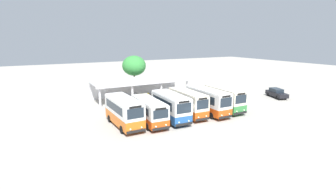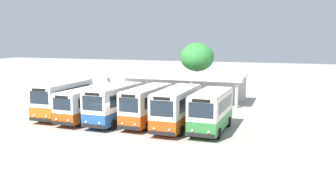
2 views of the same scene
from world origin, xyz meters
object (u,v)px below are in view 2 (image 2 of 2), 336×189
(city_bus_nearest_orange, at_px, (63,98))
(city_bus_fifth_blue, at_px, (177,107))
(waiting_chair_end_by_column, at_px, (169,96))
(waiting_chair_second_from_end, at_px, (173,97))
(waiting_chair_middle_seat, at_px, (178,97))
(city_bus_far_end_green, at_px, (211,110))
(city_bus_second_in_row, at_px, (87,103))
(city_bus_middle_cream, at_px, (114,103))
(waiting_chair_fourth_seat, at_px, (183,97))
(city_bus_fourth_amber, at_px, (147,104))

(city_bus_nearest_orange, distance_m, city_bus_fifth_blue, 11.91)
(waiting_chair_end_by_column, distance_m, waiting_chair_second_from_end, 0.62)
(waiting_chair_middle_seat, bearing_deg, waiting_chair_second_from_end, -175.15)
(city_bus_far_end_green, height_order, waiting_chair_second_from_end, city_bus_far_end_green)
(city_bus_second_in_row, distance_m, city_bus_far_end_green, 11.90)
(city_bus_second_in_row, height_order, waiting_chair_end_by_column, city_bus_second_in_row)
(city_bus_second_in_row, bearing_deg, city_bus_fifth_blue, -0.42)
(city_bus_middle_cream, distance_m, city_bus_fifth_blue, 5.95)
(city_bus_nearest_orange, distance_m, waiting_chair_middle_seat, 14.63)
(city_bus_nearest_orange, height_order, waiting_chair_end_by_column, city_bus_nearest_orange)
(waiting_chair_middle_seat, xyz_separation_m, waiting_chair_fourth_seat, (0.62, -0.12, 0.00))
(city_bus_far_end_green, bearing_deg, city_bus_second_in_row, 179.42)
(city_bus_fifth_blue, xyz_separation_m, city_bus_far_end_green, (2.97, -0.05, -0.04))
(city_bus_nearest_orange, xyz_separation_m, waiting_chair_fourth_seat, (8.62, 12.06, -1.37))
(city_bus_fourth_amber, bearing_deg, city_bus_fifth_blue, -10.48)
(city_bus_middle_cream, relative_size, city_bus_fourth_amber, 0.97)
(city_bus_nearest_orange, relative_size, city_bus_second_in_row, 1.00)
(city_bus_fifth_blue, distance_m, city_bus_far_end_green, 2.97)
(city_bus_nearest_orange, xyz_separation_m, waiting_chair_middle_seat, (7.99, 12.17, -1.37))
(city_bus_far_end_green, xyz_separation_m, waiting_chair_end_by_column, (-8.13, 12.84, -1.33))
(city_bus_second_in_row, relative_size, waiting_chair_end_by_column, 8.62)
(city_bus_fifth_blue, distance_m, waiting_chair_fourth_seat, 13.20)
(waiting_chair_second_from_end, bearing_deg, city_bus_second_in_row, -109.07)
(waiting_chair_end_by_column, relative_size, waiting_chair_second_from_end, 1.00)
(waiting_chair_fourth_seat, bearing_deg, city_bus_far_end_green, -63.90)
(city_bus_middle_cream, distance_m, waiting_chair_middle_seat, 13.13)
(waiting_chair_middle_seat, bearing_deg, city_bus_second_in_row, -111.46)
(city_bus_nearest_orange, height_order, city_bus_fourth_amber, city_bus_nearest_orange)
(city_bus_nearest_orange, xyz_separation_m, city_bus_fifth_blue, (11.90, -0.66, 0.00))
(waiting_chair_second_from_end, bearing_deg, waiting_chair_fourth_seat, -2.87)
(city_bus_second_in_row, height_order, city_bus_far_end_green, city_bus_far_end_green)
(city_bus_fourth_amber, relative_size, waiting_chair_middle_seat, 8.66)
(city_bus_fourth_amber, distance_m, city_bus_far_end_green, 5.98)
(waiting_chair_end_by_column, bearing_deg, waiting_chair_fourth_seat, -2.30)
(city_bus_far_end_green, bearing_deg, waiting_chair_fourth_seat, 116.10)
(city_bus_fourth_amber, bearing_deg, city_bus_nearest_orange, 179.33)
(city_bus_second_in_row, relative_size, waiting_chair_second_from_end, 8.62)
(city_bus_fourth_amber, relative_size, city_bus_far_end_green, 1.09)
(city_bus_second_in_row, distance_m, city_bus_fifth_blue, 8.93)
(city_bus_nearest_orange, bearing_deg, city_bus_far_end_green, -2.73)
(city_bus_middle_cream, height_order, waiting_chair_second_from_end, city_bus_middle_cream)
(waiting_chair_middle_seat, bearing_deg, city_bus_middle_cream, -99.00)
(city_bus_fifth_blue, height_order, waiting_chair_middle_seat, city_bus_fifth_blue)
(city_bus_fifth_blue, bearing_deg, waiting_chair_second_from_end, 109.52)
(city_bus_fifth_blue, height_order, waiting_chair_fourth_seat, city_bus_fifth_blue)
(city_bus_fourth_amber, bearing_deg, city_bus_second_in_row, -175.34)
(city_bus_second_in_row, xyz_separation_m, city_bus_far_end_green, (11.90, -0.12, 0.17))
(waiting_chair_end_by_column, xyz_separation_m, waiting_chair_second_from_end, (0.62, -0.01, 0.00))
(city_bus_fourth_amber, height_order, waiting_chair_fourth_seat, city_bus_fourth_amber)
(city_bus_second_in_row, relative_size, city_bus_fifth_blue, 0.96)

